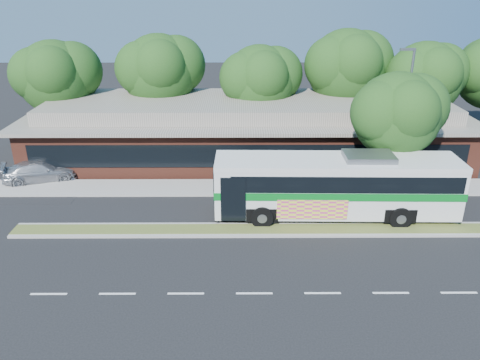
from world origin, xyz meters
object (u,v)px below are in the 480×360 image
(lamp_post, at_px, (404,118))
(sidewalk_tree, at_px, (402,113))
(transit_bus, at_px, (337,182))
(sedan, at_px, (40,171))

(lamp_post, bearing_deg, sidewalk_tree, -129.92)
(lamp_post, distance_m, transit_bus, 6.49)
(lamp_post, height_order, transit_bus, lamp_post)
(sedan, xyz_separation_m, sidewalk_tree, (23.46, -2.19, 4.62))
(lamp_post, relative_size, sidewalk_tree, 1.16)
(lamp_post, bearing_deg, transit_bus, -142.21)
(sidewalk_tree, bearing_deg, sedan, 174.68)
(sedan, relative_size, sidewalk_tree, 0.62)
(lamp_post, relative_size, transit_bus, 0.66)
(sidewalk_tree, bearing_deg, lamp_post, 50.08)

